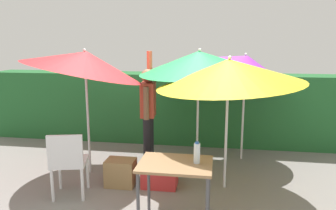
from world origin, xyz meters
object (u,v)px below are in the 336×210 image
at_px(umbrella_yellow, 199,62).
at_px(umbrella_navy, 245,63).
at_px(person_vendor, 148,109).
at_px(folding_table, 175,170).
at_px(umbrella_rainbow, 229,72).
at_px(crate_cardboard, 121,173).
at_px(bottle_water, 197,153).
at_px(umbrella_orange, 85,62).
at_px(cooler_box, 160,172).
at_px(chair_plastic, 68,160).

bearing_deg(umbrella_yellow, umbrella_navy, 33.13).
xyz_separation_m(person_vendor, folding_table, (0.69, -1.78, -0.29)).
bearing_deg(umbrella_rainbow, folding_table, -118.85).
height_order(crate_cardboard, bottle_water, bottle_water).
height_order(umbrella_navy, person_vendor, umbrella_navy).
relative_size(umbrella_orange, person_vendor, 1.14).
height_order(umbrella_yellow, cooler_box, umbrella_yellow).
bearing_deg(bottle_water, folding_table, -171.83).
distance_m(umbrella_navy, person_vendor, 1.81).
distance_m(umbrella_yellow, umbrella_navy, 0.90).
xyz_separation_m(umbrella_navy, person_vendor, (-1.57, -0.51, -0.75)).
distance_m(chair_plastic, crate_cardboard, 0.79).
bearing_deg(umbrella_orange, bottle_water, -35.43).
xyz_separation_m(umbrella_rainbow, umbrella_yellow, (-0.44, 0.77, 0.09)).
bearing_deg(umbrella_rainbow, cooler_box, -173.73).
relative_size(umbrella_navy, crate_cardboard, 4.89).
bearing_deg(bottle_water, umbrella_navy, 74.00).
bearing_deg(umbrella_navy, bottle_water, -106.00).
relative_size(umbrella_orange, crate_cardboard, 5.20).
bearing_deg(umbrella_orange, person_vendor, 29.60).
bearing_deg(umbrella_navy, umbrella_yellow, -146.87).
bearing_deg(umbrella_orange, umbrella_navy, 22.34).
xyz_separation_m(umbrella_orange, person_vendor, (0.85, 0.48, -0.80)).
bearing_deg(umbrella_yellow, umbrella_orange, -163.17).
bearing_deg(umbrella_rainbow, umbrella_yellow, 119.92).
xyz_separation_m(umbrella_orange, umbrella_navy, (2.42, 0.99, -0.05)).
height_order(umbrella_navy, crate_cardboard, umbrella_navy).
bearing_deg(umbrella_rainbow, umbrella_navy, 76.25).
bearing_deg(umbrella_rainbow, person_vendor, 149.42).
height_order(umbrella_navy, cooler_box, umbrella_navy).
bearing_deg(bottle_water, person_vendor, 117.88).
distance_m(folding_table, bottle_water, 0.31).
distance_m(cooler_box, crate_cardboard, 0.56).
bearing_deg(umbrella_yellow, person_vendor, -178.45).
bearing_deg(bottle_water, umbrella_rainbow, 71.23).
bearing_deg(person_vendor, cooler_box, -67.84).
relative_size(cooler_box, crate_cardboard, 1.19).
bearing_deg(umbrella_orange, umbrella_yellow, 16.83).
relative_size(umbrella_orange, bottle_water, 8.94).
height_order(crate_cardboard, folding_table, folding_table).
distance_m(crate_cardboard, bottle_water, 1.56).
bearing_deg(person_vendor, folding_table, -68.67).
bearing_deg(person_vendor, chair_plastic, -119.80).
bearing_deg(crate_cardboard, umbrella_orange, 146.89).
distance_m(umbrella_orange, bottle_water, 2.35).
distance_m(umbrella_orange, person_vendor, 1.26).
xyz_separation_m(crate_cardboard, folding_table, (0.91, -0.88, 0.45)).
distance_m(umbrella_navy, cooler_box, 2.35).
distance_m(umbrella_rainbow, person_vendor, 1.62).
relative_size(umbrella_rainbow, person_vendor, 1.06).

